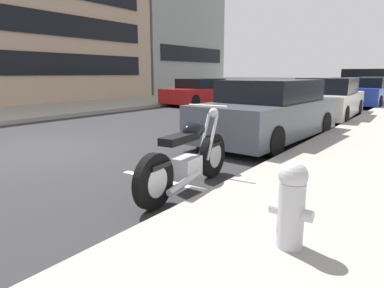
{
  "coord_description": "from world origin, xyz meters",
  "views": [
    {
      "loc": [
        -3.7,
        -6.62,
        1.58
      ],
      "look_at": [
        0.02,
        -3.92,
        0.63
      ],
      "focal_mm": 31.74,
      "sensor_mm": 36.0,
      "label": 1
    }
  ],
  "objects_px": {
    "parked_motorcycle": "(188,159)",
    "car_opposite_curb": "(199,92)",
    "parked_car_at_intersection": "(327,100)",
    "parked_car_mid_block": "(375,89)",
    "crossing_truck": "(366,80)",
    "fire_hydrant": "(292,203)",
    "parked_car_second_in_row": "(270,112)",
    "parked_car_far_down_curb": "(366,93)"
  },
  "relations": [
    {
      "from": "parked_car_far_down_curb",
      "to": "parked_car_second_in_row",
      "type": "bearing_deg",
      "value": -179.69
    },
    {
      "from": "parked_car_second_in_row",
      "to": "parked_car_far_down_curb",
      "type": "bearing_deg",
      "value": 1.38
    },
    {
      "from": "parked_car_far_down_curb",
      "to": "fire_hydrant",
      "type": "bearing_deg",
      "value": -170.98
    },
    {
      "from": "parked_motorcycle",
      "to": "parked_car_mid_block",
      "type": "xyz_separation_m",
      "value": [
        20.2,
        0.66,
        0.21
      ]
    },
    {
      "from": "fire_hydrant",
      "to": "car_opposite_curb",
      "type": "bearing_deg",
      "value": 37.81
    },
    {
      "from": "parked_motorcycle",
      "to": "car_opposite_curb",
      "type": "relative_size",
      "value": 0.52
    },
    {
      "from": "crossing_truck",
      "to": "car_opposite_curb",
      "type": "height_order",
      "value": "crossing_truck"
    },
    {
      "from": "parked_car_second_in_row",
      "to": "fire_hydrant",
      "type": "distance_m",
      "value": 5.47
    },
    {
      "from": "crossing_truck",
      "to": "fire_hydrant",
      "type": "xyz_separation_m",
      "value": [
        -32.31,
        -4.77,
        -0.5
      ]
    },
    {
      "from": "parked_car_second_in_row",
      "to": "parked_car_far_down_curb",
      "type": "xyz_separation_m",
      "value": [
        11.08,
        -0.25,
        -0.03
      ]
    },
    {
      "from": "car_opposite_curb",
      "to": "fire_hydrant",
      "type": "xyz_separation_m",
      "value": [
        -11.84,
        -9.19,
        -0.1
      ]
    },
    {
      "from": "parked_car_far_down_curb",
      "to": "crossing_truck",
      "type": "distance_m",
      "value": 16.51
    },
    {
      "from": "crossing_truck",
      "to": "car_opposite_curb",
      "type": "xyz_separation_m",
      "value": [
        -20.47,
        4.41,
        -0.4
      ]
    },
    {
      "from": "parked_car_second_in_row",
      "to": "fire_hydrant",
      "type": "xyz_separation_m",
      "value": [
        -4.94,
        -2.34,
        -0.16
      ]
    },
    {
      "from": "parked_motorcycle",
      "to": "parked_car_far_down_curb",
      "type": "height_order",
      "value": "parked_car_far_down_curb"
    },
    {
      "from": "parked_motorcycle",
      "to": "parked_car_second_in_row",
      "type": "xyz_separation_m",
      "value": [
        3.98,
        0.55,
        0.25
      ]
    },
    {
      "from": "parked_motorcycle",
      "to": "car_opposite_curb",
      "type": "height_order",
      "value": "car_opposite_curb"
    },
    {
      "from": "parked_car_at_intersection",
      "to": "parked_car_far_down_curb",
      "type": "relative_size",
      "value": 1.06
    },
    {
      "from": "parked_motorcycle",
      "to": "parked_car_mid_block",
      "type": "relative_size",
      "value": 0.54
    },
    {
      "from": "parked_car_at_intersection",
      "to": "fire_hydrant",
      "type": "distance_m",
      "value": 10.28
    },
    {
      "from": "parked_car_far_down_curb",
      "to": "car_opposite_curb",
      "type": "distance_m",
      "value": 8.23
    },
    {
      "from": "parked_car_at_intersection",
      "to": "parked_car_mid_block",
      "type": "relative_size",
      "value": 1.13
    },
    {
      "from": "parked_car_far_down_curb",
      "to": "crossing_truck",
      "type": "xyz_separation_m",
      "value": [
        16.29,
        2.68,
        0.37
      ]
    },
    {
      "from": "crossing_truck",
      "to": "parked_motorcycle",
      "type": "bearing_deg",
      "value": 99.2
    },
    {
      "from": "parked_car_far_down_curb",
      "to": "parked_car_at_intersection",
      "type": "bearing_deg",
      "value": 179.23
    },
    {
      "from": "parked_motorcycle",
      "to": "parked_car_second_in_row",
      "type": "bearing_deg",
      "value": 2.37
    },
    {
      "from": "parked_motorcycle",
      "to": "parked_car_mid_block",
      "type": "height_order",
      "value": "parked_car_mid_block"
    },
    {
      "from": "parked_car_mid_block",
      "to": "parked_motorcycle",
      "type": "bearing_deg",
      "value": -176.25
    },
    {
      "from": "parked_car_far_down_curb",
      "to": "car_opposite_curb",
      "type": "xyz_separation_m",
      "value": [
        -4.18,
        7.09,
        -0.03
      ]
    },
    {
      "from": "parked_car_at_intersection",
      "to": "parked_car_far_down_curb",
      "type": "distance_m",
      "value": 6.01
    },
    {
      "from": "parked_car_second_in_row",
      "to": "car_opposite_curb",
      "type": "bearing_deg",
      "value": 47.43
    },
    {
      "from": "parked_car_mid_block",
      "to": "car_opposite_curb",
      "type": "height_order",
      "value": "parked_car_mid_block"
    },
    {
      "from": "parked_car_second_in_row",
      "to": "fire_hydrant",
      "type": "bearing_deg",
      "value": -152.01
    },
    {
      "from": "crossing_truck",
      "to": "parked_car_second_in_row",
      "type": "bearing_deg",
      "value": 98.83
    },
    {
      "from": "parked_car_second_in_row",
      "to": "crossing_truck",
      "type": "relative_size",
      "value": 0.79
    },
    {
      "from": "parked_motorcycle",
      "to": "crossing_truck",
      "type": "bearing_deg",
      "value": -0.12
    },
    {
      "from": "parked_car_mid_block",
      "to": "car_opposite_curb",
      "type": "distance_m",
      "value": 11.5
    },
    {
      "from": "parked_car_second_in_row",
      "to": "crossing_truck",
      "type": "bearing_deg",
      "value": 7.73
    },
    {
      "from": "parked_car_mid_block",
      "to": "car_opposite_curb",
      "type": "xyz_separation_m",
      "value": [
        -9.32,
        6.74,
        -0.02
      ]
    },
    {
      "from": "parked_car_far_down_curb",
      "to": "car_opposite_curb",
      "type": "relative_size",
      "value": 1.02
    },
    {
      "from": "parked_motorcycle",
      "to": "parked_car_at_intersection",
      "type": "bearing_deg",
      "value": -2.05
    },
    {
      "from": "parked_car_second_in_row",
      "to": "parked_car_mid_block",
      "type": "xyz_separation_m",
      "value": [
        16.22,
        0.11,
        -0.04
      ]
    }
  ]
}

